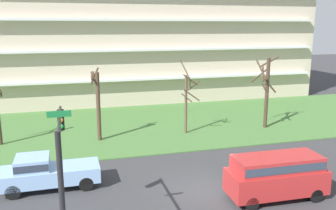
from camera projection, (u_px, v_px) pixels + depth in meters
The scene contains 9 objects.
ground at pixel (204, 189), 20.33m from camera, with size 160.00×160.00×0.00m, color #38383A.
grass_lawn_strip at pixel (149, 124), 33.49m from camera, with size 80.00×16.00×0.08m, color #477238.
apartment_building at pixel (123, 20), 44.53m from camera, with size 45.96×12.80×19.14m.
tree_left at pixel (98, 104), 28.25m from camera, with size 0.79×0.98×5.82m.
tree_center at pixel (187, 99), 30.05m from camera, with size 1.72×2.06×6.33m.
tree_right at pixel (266, 89), 31.72m from camera, with size 2.33×2.13×6.36m.
pickup_blue_near_left at pixel (46, 172), 20.24m from camera, with size 5.41×2.02×1.95m.
van_red_center_right at pixel (277, 174), 19.01m from camera, with size 5.25×2.14×2.36m.
traffic_signal_mast at pixel (62, 166), 13.06m from camera, with size 0.90×5.34×5.88m.
Camera 1 is at (-6.98, -17.60, 9.01)m, focal length 38.80 mm.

